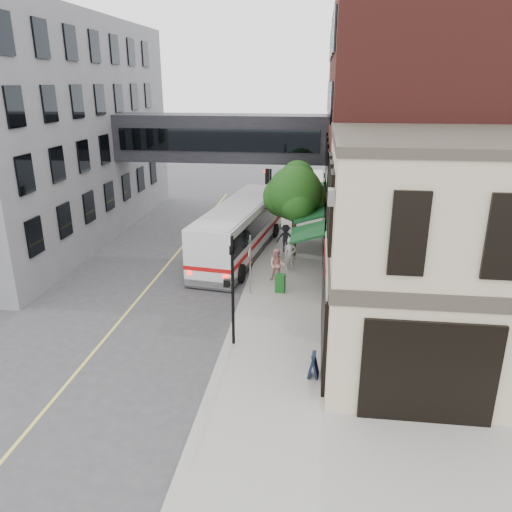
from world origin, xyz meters
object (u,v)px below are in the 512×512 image
(newspaper_box, at_px, (280,283))
(bus, at_px, (240,227))
(pedestrian_a, at_px, (290,254))
(sandwich_board, at_px, (313,365))
(pedestrian_b, at_px, (277,265))
(pedestrian_c, at_px, (286,238))

(newspaper_box, bearing_deg, bus, 124.63)
(pedestrian_a, relative_size, sandwich_board, 2.00)
(bus, height_order, pedestrian_a, bus)
(pedestrian_b, distance_m, pedestrian_c, 4.85)
(pedestrian_c, distance_m, newspaper_box, 6.26)
(newspaper_box, distance_m, sandwich_board, 7.58)
(bus, relative_size, pedestrian_a, 6.55)
(pedestrian_b, relative_size, pedestrian_c, 1.03)
(pedestrian_b, height_order, newspaper_box, pedestrian_b)
(pedestrian_a, bearing_deg, pedestrian_c, 82.01)
(pedestrian_c, bearing_deg, sandwich_board, -90.10)
(newspaper_box, bearing_deg, pedestrian_b, 109.24)
(pedestrian_a, distance_m, pedestrian_c, 3.18)
(newspaper_box, height_order, sandwich_board, newspaper_box)
(bus, bearing_deg, newspaper_box, -63.24)
(bus, height_order, pedestrian_c, bus)
(pedestrian_c, xyz_separation_m, newspaper_box, (0.18, -6.25, -0.39))
(bus, height_order, newspaper_box, bus)
(bus, relative_size, sandwich_board, 13.11)
(pedestrian_a, distance_m, newspaper_box, 3.15)
(pedestrian_b, relative_size, sandwich_board, 1.93)
(newspaper_box, bearing_deg, sandwich_board, -68.73)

